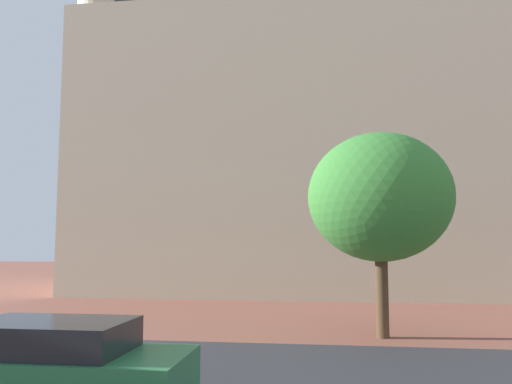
# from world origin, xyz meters

# --- Properties ---
(ground_plane) EXTENTS (120.00, 120.00, 0.00)m
(ground_plane) POSITION_xyz_m (0.00, 10.00, 0.00)
(ground_plane) COLOR brown
(landmark_building) EXTENTS (26.87, 12.75, 35.75)m
(landmark_building) POSITION_xyz_m (1.43, 29.40, 9.40)
(landmark_building) COLOR beige
(landmark_building) RESTS_ON ground_plane
(car_green) EXTENTS (4.52, 2.10, 1.39)m
(car_green) POSITION_xyz_m (-3.18, 7.37, 0.67)
(car_green) COLOR #287042
(car_green) RESTS_ON ground_plane
(tree_curb_far) EXTENTS (4.12, 4.12, 5.82)m
(tree_curb_far) POSITION_xyz_m (2.80, 14.54, 3.95)
(tree_curb_far) COLOR #4C3823
(tree_curb_far) RESTS_ON ground_plane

